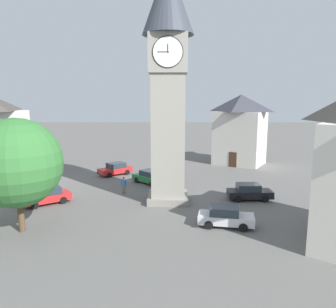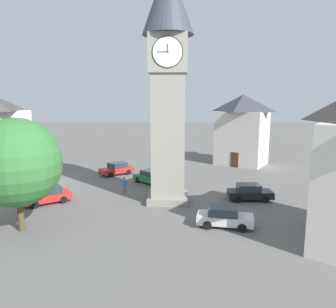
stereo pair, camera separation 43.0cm
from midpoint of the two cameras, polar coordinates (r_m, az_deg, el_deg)
The scene contains 10 objects.
ground_plane at distance 30.15m, azimuth 0.41°, elevation -8.32°, with size 200.00×200.00×0.00m, color #605E5B.
clock_tower at distance 28.79m, azimuth 0.44°, elevation 15.63°, with size 4.46×4.46×21.05m.
car_blue_kerb at distance 40.37m, azimuth -8.85°, elevation -2.62°, with size 4.30×3.86×1.53m.
car_silver_kerb at distance 24.52m, azimuth 10.57°, elevation -10.96°, with size 4.36×2.37×1.53m.
car_red_corner at distance 31.10m, azimuth -20.38°, elevation -6.91°, with size 4.32×3.81×1.53m.
car_white_side at distance 31.10m, azimuth 14.80°, elevation -6.61°, with size 4.15×1.86×1.53m.
car_black_far at distance 35.83m, azimuth -2.79°, elevation -4.11°, with size 4.17×4.04×1.53m.
pedestrian at distance 32.33m, azimuth -7.45°, elevation -5.28°, with size 0.56×0.27×1.69m.
tree at distance 24.53m, azimuth -25.04°, elevation -1.40°, with size 6.26×6.26×8.15m.
building_terrace_right at distance 47.08m, azimuth 13.37°, elevation 4.33°, with size 8.69×8.25×9.99m.
Camera 2 is at (-0.74, 28.63, 9.41)m, focal length 34.08 mm.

